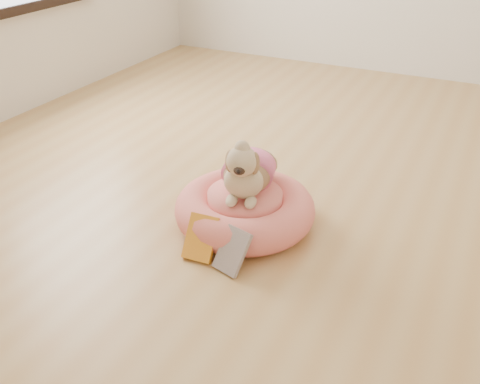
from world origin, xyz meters
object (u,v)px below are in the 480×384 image
at_px(pet_bed, 245,209).
at_px(dog, 247,161).
at_px(book_yellow, 201,238).
at_px(book_white, 232,251).

distance_m(pet_bed, dog, 0.24).
relative_size(book_yellow, book_white, 1.04).
distance_m(book_yellow, book_white, 0.16).
bearing_deg(book_yellow, dog, 75.94).
bearing_deg(book_yellow, pet_bed, 75.09).
relative_size(dog, book_yellow, 2.11).
bearing_deg(book_white, book_yellow, -171.58).
relative_size(pet_bed, dog, 1.56).
relative_size(dog, book_white, 2.20).
height_order(dog, book_white, dog).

